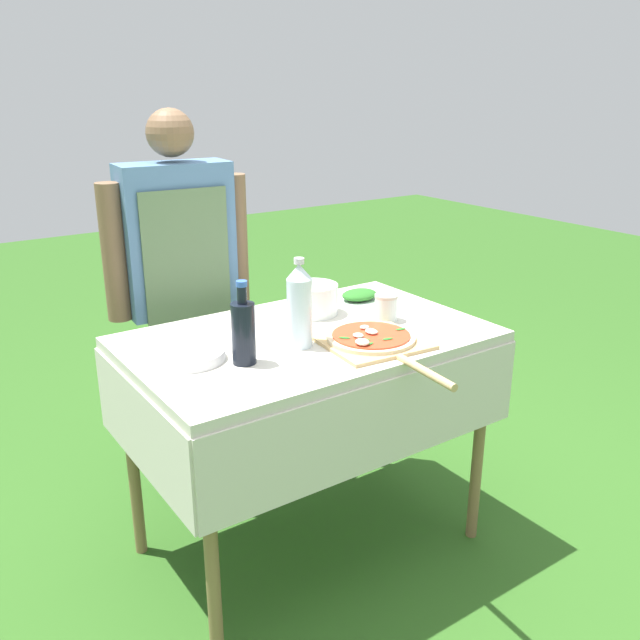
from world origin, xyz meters
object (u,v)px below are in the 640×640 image
at_px(water_bottle, 299,305).
at_px(mixing_tub, 313,299).
at_px(herb_container, 359,296).
at_px(plate_stack, 188,355).
at_px(person_cook, 180,277).
at_px(pizza_on_peel, 373,340).
at_px(sauce_jar, 386,309).
at_px(prep_table, 308,361).
at_px(oil_bottle, 243,331).

distance_m(water_bottle, mixing_tub, 0.33).
xyz_separation_m(herb_container, plate_stack, (-0.78, -0.17, -0.01)).
xyz_separation_m(person_cook, herb_container, (0.53, -0.45, -0.06)).
distance_m(pizza_on_peel, water_bottle, 0.26).
height_order(mixing_tub, plate_stack, mixing_tub).
xyz_separation_m(water_bottle, mixing_tub, (0.21, 0.24, -0.08)).
distance_m(person_cook, sauce_jar, 0.82).
distance_m(person_cook, water_bottle, 0.72).
height_order(pizza_on_peel, sauce_jar, sauce_jar).
distance_m(pizza_on_peel, herb_container, 0.45).
xyz_separation_m(prep_table, herb_container, (0.36, 0.19, 0.12)).
xyz_separation_m(prep_table, oil_bottle, (-0.29, -0.10, 0.19)).
bearing_deg(herb_container, person_cook, 139.62).
xyz_separation_m(oil_bottle, water_bottle, (0.21, 0.02, 0.03)).
distance_m(oil_bottle, plate_stack, 0.19).
height_order(water_bottle, mixing_tub, water_bottle).
relative_size(prep_table, herb_container, 6.68).
xyz_separation_m(prep_table, mixing_tub, (0.13, 0.17, 0.15)).
height_order(prep_table, water_bottle, water_bottle).
distance_m(prep_table, pizza_on_peel, 0.25).
distance_m(water_bottle, herb_container, 0.52).
distance_m(herb_container, sauce_jar, 0.24).
bearing_deg(prep_table, oil_bottle, -161.66).
bearing_deg(oil_bottle, person_cook, 80.57).
xyz_separation_m(oil_bottle, plate_stack, (-0.13, 0.12, -0.08)).
xyz_separation_m(prep_table, person_cook, (-0.17, 0.64, 0.17)).
relative_size(oil_bottle, herb_container, 1.42).
distance_m(prep_table, water_bottle, 0.25).
bearing_deg(water_bottle, oil_bottle, -173.77).
distance_m(pizza_on_peel, mixing_tub, 0.37).
bearing_deg(herb_container, prep_table, -152.34).
height_order(person_cook, sauce_jar, person_cook).
bearing_deg(prep_table, pizza_on_peel, -58.47).
distance_m(pizza_on_peel, oil_bottle, 0.43).
relative_size(pizza_on_peel, mixing_tub, 3.18).
distance_m(oil_bottle, mixing_tub, 0.50).
bearing_deg(mixing_tub, prep_table, -128.36).
bearing_deg(person_cook, prep_table, 108.91).
relative_size(pizza_on_peel, plate_stack, 2.59).
height_order(pizza_on_peel, oil_bottle, oil_bottle).
height_order(oil_bottle, herb_container, oil_bottle).
relative_size(prep_table, person_cook, 0.78).
height_order(person_cook, pizza_on_peel, person_cook).
height_order(pizza_on_peel, water_bottle, water_bottle).
bearing_deg(person_cook, mixing_tub, 126.81).
bearing_deg(pizza_on_peel, plate_stack, 163.14).
bearing_deg(mixing_tub, water_bottle, -131.27).
bearing_deg(mixing_tub, herb_container, 5.32).
height_order(prep_table, pizza_on_peel, pizza_on_peel).
bearing_deg(mixing_tub, plate_stack, -164.92).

